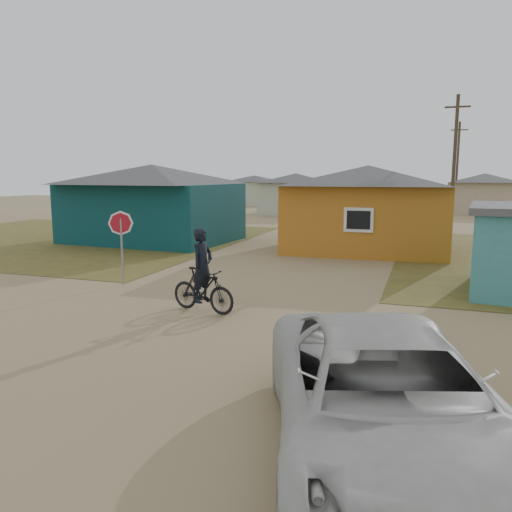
{
  "coord_description": "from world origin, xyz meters",
  "views": [
    {
      "loc": [
        5.06,
        -9.58,
        3.47
      ],
      "look_at": [
        0.79,
        3.0,
        1.3
      ],
      "focal_mm": 35.0,
      "sensor_mm": 36.0,
      "label": 1
    }
  ],
  "objects": [
    {
      "name": "house_beige_east",
      "position": [
        10.0,
        40.0,
        1.86
      ],
      "size": [
        6.95,
        6.05,
        3.6
      ],
      "color": "tan",
      "rests_on": "ground"
    },
    {
      "name": "utility_pole_near",
      "position": [
        6.5,
        22.0,
        4.14
      ],
      "size": [
        1.4,
        0.2,
        8.0
      ],
      "color": "#443829",
      "rests_on": "ground"
    },
    {
      "name": "house_pale_west",
      "position": [
        -6.0,
        34.0,
        1.86
      ],
      "size": [
        7.04,
        6.15,
        3.6
      ],
      "color": "#B2BAA0",
      "rests_on": "ground"
    },
    {
      "name": "stop_sign",
      "position": [
        -3.98,
        3.82,
        1.74
      ],
      "size": [
        0.76,
        0.17,
        2.36
      ],
      "color": "gray",
      "rests_on": "ground"
    },
    {
      "name": "house_pale_north",
      "position": [
        -14.0,
        46.0,
        1.75
      ],
      "size": [
        6.28,
        5.81,
        3.4
      ],
      "color": "#B2BAA0",
      "rests_on": "ground"
    },
    {
      "name": "house_yellow",
      "position": [
        2.5,
        14.0,
        2.0
      ],
      "size": [
        7.72,
        6.76,
        3.9
      ],
      "color": "#B66C1C",
      "rests_on": "ground"
    },
    {
      "name": "house_teal",
      "position": [
        -8.5,
        13.5,
        2.05
      ],
      "size": [
        8.93,
        7.08,
        4.0
      ],
      "color": "#0A3438",
      "rests_on": "ground"
    },
    {
      "name": "utility_pole_far",
      "position": [
        7.5,
        38.0,
        4.14
      ],
      "size": [
        1.4,
        0.2,
        8.0
      ],
      "color": "#443829",
      "rests_on": "ground"
    },
    {
      "name": "vehicle",
      "position": [
        4.73,
        -3.79,
        0.81
      ],
      "size": [
        4.29,
        6.33,
        1.61
      ],
      "primitive_type": "imported",
      "rotation": [
        0.0,
        0.0,
        0.3
      ],
      "color": "beige",
      "rests_on": "ground"
    },
    {
      "name": "grass_nw",
      "position": [
        -14.0,
        13.0,
        0.01
      ],
      "size": [
        20.0,
        18.0,
        0.0
      ],
      "primitive_type": "cube",
      "color": "brown",
      "rests_on": "ground"
    },
    {
      "name": "cyclist",
      "position": [
        -0.2,
        1.71,
        0.78
      ],
      "size": [
        1.97,
        0.95,
        2.14
      ],
      "color": "black",
      "rests_on": "ground"
    },
    {
      "name": "ground",
      "position": [
        0.0,
        0.0,
        0.0
      ],
      "size": [
        120.0,
        120.0,
        0.0
      ],
      "primitive_type": "plane",
      "color": "#947D55"
    }
  ]
}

